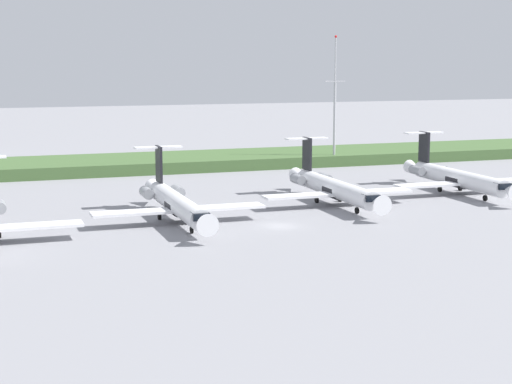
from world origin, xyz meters
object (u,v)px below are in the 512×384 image
Objects in this scene: regional_jet_third at (334,187)px; antenna_mast at (335,113)px; regional_jet_fourth at (457,177)px; regional_jet_second at (176,203)px.

antenna_mast is at bearing 65.80° from regional_jet_third.
regional_jet_third is 1.00× the size of regional_jet_fourth.
regional_jet_second is 1.00× the size of regional_jet_third.
antenna_mast reaches higher than regional_jet_third.
regional_jet_second is 48.77m from regional_jet_fourth.
regional_jet_third is at bearing -114.20° from antenna_mast.
antenna_mast reaches higher than regional_jet_second.
regional_jet_fourth is 1.20× the size of antenna_mast.
regional_jet_third is 45.65m from antenna_mast.
regional_jet_second is 1.00× the size of regional_jet_fourth.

